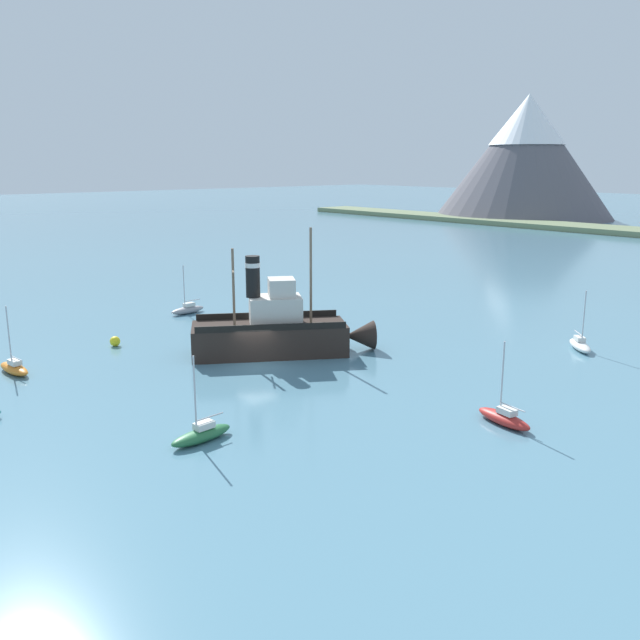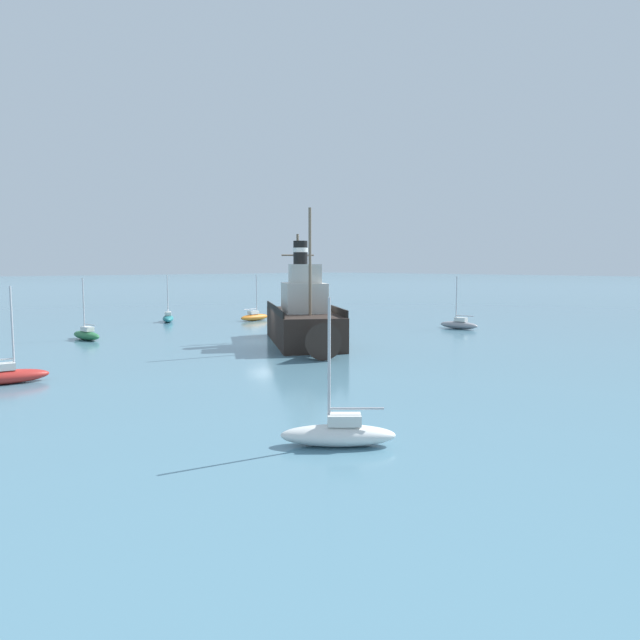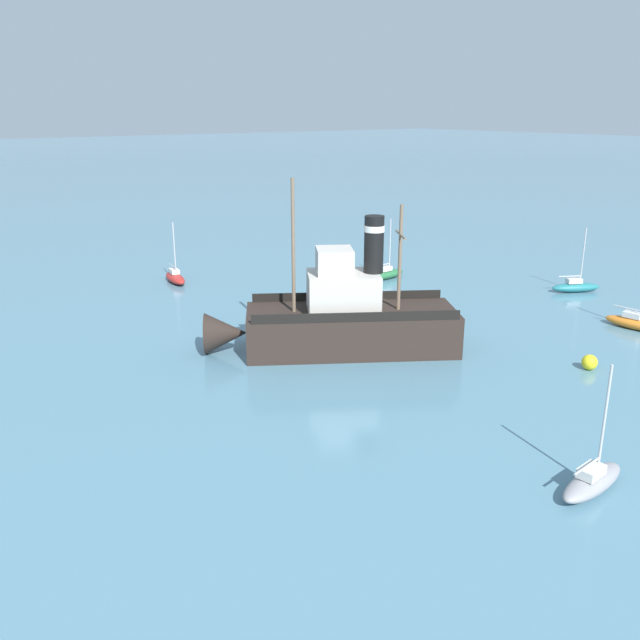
{
  "view_description": "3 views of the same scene",
  "coord_description": "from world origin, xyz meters",
  "px_view_note": "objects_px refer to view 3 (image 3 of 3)",
  "views": [
    {
      "loc": [
        39.9,
        -28.02,
        14.76
      ],
      "look_at": [
        0.58,
        5.72,
        2.66
      ],
      "focal_mm": 38.0,
      "sensor_mm": 36.0,
      "label": 1
    },
    {
      "loc": [
        26.42,
        35.24,
        5.93
      ],
      "look_at": [
        -0.89,
        5.37,
        2.03
      ],
      "focal_mm": 32.0,
      "sensor_mm": 36.0,
      "label": 2
    },
    {
      "loc": [
        -30.5,
        26.03,
        13.53
      ],
      "look_at": [
        -3.97,
        6.38,
        3.1
      ],
      "focal_mm": 38.0,
      "sensor_mm": 36.0,
      "label": 3
    }
  ],
  "objects_px": {
    "sailboat_teal": "(576,286)",
    "sailboat_green": "(387,274)",
    "sailboat_red": "(175,277)",
    "sailboat_orange": "(635,322)",
    "mooring_buoy": "(590,362)",
    "old_tugboat": "(341,320)",
    "sailboat_grey": "(592,480)"
  },
  "relations": [
    {
      "from": "sailboat_teal",
      "to": "sailboat_green",
      "type": "height_order",
      "value": "same"
    },
    {
      "from": "sailboat_red",
      "to": "sailboat_teal",
      "type": "bearing_deg",
      "value": -131.93
    },
    {
      "from": "sailboat_orange",
      "to": "mooring_buoy",
      "type": "xyz_separation_m",
      "value": [
        -2.34,
        8.64,
        -0.01
      ]
    },
    {
      "from": "sailboat_orange",
      "to": "old_tugboat",
      "type": "bearing_deg",
      "value": 65.24
    },
    {
      "from": "sailboat_teal",
      "to": "sailboat_red",
      "type": "bearing_deg",
      "value": 48.07
    },
    {
      "from": "sailboat_grey",
      "to": "mooring_buoy",
      "type": "distance_m",
      "value": 12.88
    },
    {
      "from": "old_tugboat",
      "to": "sailboat_orange",
      "type": "xyz_separation_m",
      "value": [
        -8.07,
        -17.49,
        -1.4
      ]
    },
    {
      "from": "sailboat_teal",
      "to": "sailboat_grey",
      "type": "distance_m",
      "value": 29.68
    },
    {
      "from": "sailboat_green",
      "to": "sailboat_orange",
      "type": "bearing_deg",
      "value": -168.64
    },
    {
      "from": "sailboat_grey",
      "to": "mooring_buoy",
      "type": "relative_size",
      "value": 5.86
    },
    {
      "from": "old_tugboat",
      "to": "mooring_buoy",
      "type": "distance_m",
      "value": 13.73
    },
    {
      "from": "sailboat_orange",
      "to": "sailboat_red",
      "type": "bearing_deg",
      "value": 32.79
    },
    {
      "from": "sailboat_teal",
      "to": "sailboat_orange",
      "type": "relative_size",
      "value": 1.0
    },
    {
      "from": "sailboat_orange",
      "to": "mooring_buoy",
      "type": "relative_size",
      "value": 5.86
    },
    {
      "from": "sailboat_green",
      "to": "mooring_buoy",
      "type": "relative_size",
      "value": 5.86
    },
    {
      "from": "sailboat_orange",
      "to": "sailboat_red",
      "type": "xyz_separation_m",
      "value": [
        28.5,
        18.36,
        0.0
      ]
    },
    {
      "from": "old_tugboat",
      "to": "mooring_buoy",
      "type": "bearing_deg",
      "value": -139.62
    },
    {
      "from": "sailboat_teal",
      "to": "sailboat_green",
      "type": "bearing_deg",
      "value": 37.03
    },
    {
      "from": "sailboat_grey",
      "to": "sailboat_red",
      "type": "height_order",
      "value": "same"
    },
    {
      "from": "sailboat_red",
      "to": "sailboat_green",
      "type": "bearing_deg",
      "value": -122.53
    },
    {
      "from": "sailboat_red",
      "to": "sailboat_orange",
      "type": "bearing_deg",
      "value": -147.21
    },
    {
      "from": "sailboat_grey",
      "to": "mooring_buoy",
      "type": "xyz_separation_m",
      "value": [
        7.02,
        -10.79,
        -0.01
      ]
    },
    {
      "from": "mooring_buoy",
      "to": "sailboat_grey",
      "type": "bearing_deg",
      "value": 123.06
    },
    {
      "from": "old_tugboat",
      "to": "sailboat_green",
      "type": "distance_m",
      "value": 17.68
    },
    {
      "from": "sailboat_red",
      "to": "mooring_buoy",
      "type": "xyz_separation_m",
      "value": [
        -30.84,
        -9.72,
        -0.01
      ]
    },
    {
      "from": "sailboat_teal",
      "to": "sailboat_red",
      "type": "xyz_separation_m",
      "value": [
        20.95,
        23.33,
        0.0
      ]
    },
    {
      "from": "sailboat_teal",
      "to": "sailboat_red",
      "type": "distance_m",
      "value": 31.35
    },
    {
      "from": "old_tugboat",
      "to": "sailboat_orange",
      "type": "relative_size",
      "value": 2.86
    },
    {
      "from": "sailboat_teal",
      "to": "sailboat_grey",
      "type": "xyz_separation_m",
      "value": [
        -16.91,
        24.39,
        0.0
      ]
    },
    {
      "from": "sailboat_teal",
      "to": "sailboat_grey",
      "type": "height_order",
      "value": "same"
    },
    {
      "from": "old_tugboat",
      "to": "sailboat_teal",
      "type": "bearing_deg",
      "value": -91.31
    },
    {
      "from": "mooring_buoy",
      "to": "sailboat_red",
      "type": "bearing_deg",
      "value": 17.5
    }
  ]
}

